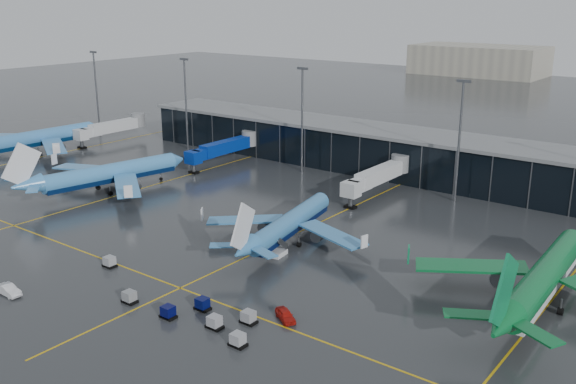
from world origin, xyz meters
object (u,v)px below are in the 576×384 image
Objects in this scene: airliner_aer_lingus at (547,259)px; mobile_airstair at (277,251)px; airliner_arkefly at (111,162)px; service_van_red at (285,315)px; baggage_carts at (184,306)px; service_van_white at (8,290)px; airliner_klm_west at (38,129)px; airliner_klm_near at (291,211)px.

mobile_airstair is (-40.42, -8.79, -5.85)m from airliner_aer_lingus.
airliner_arkefly is 92.95m from airliner_aer_lingus.
baggage_carts is at bearing 148.60° from service_van_red.
service_van_white is (-62.23, -43.99, -5.84)m from airliner_aer_lingus.
airliner_klm_west reaches higher than mobile_airstair.
airliner_aer_lingus reaches higher than airliner_arkefly.
airliner_aer_lingus is at bearing -8.08° from airliner_klm_near.
airliner_arkefly is 1.22× the size of baggage_carts.
airliner_arkefly is 50.31m from airliner_klm_near.
service_van_white is (-19.58, -41.78, -4.82)m from airliner_klm_near.
airliner_klm_west is at bearing 54.62° from service_van_white.
airliner_arkefly is 52.82m from service_van_white.
baggage_carts is (100.18, -41.80, -6.07)m from airliner_klm_west.
service_van_white is (-36.50, -18.21, 0.05)m from service_van_red.
airliner_klm_west is at bearing 177.32° from airliner_arkefly.
service_van_white is at bearing -43.36° from airliner_arkefly.
service_van_white is at bearing -153.91° from baggage_carts.
mobile_airstair reaches higher than service_van_white.
airliner_klm_west is 1.05× the size of airliner_arkefly.
airliner_arkefly reaches higher than baggage_carts.
airliner_aer_lingus is (138.45, -9.54, -0.21)m from airliner_klm_west.
service_van_white reaches higher than service_van_red.
airliner_arkefly is at bearing -10.83° from airliner_klm_west.
service_van_red is (16.92, -23.57, -4.87)m from airliner_klm_near.
airliner_klm_near is at bearing -178.74° from airliner_aer_lingus.
baggage_carts is (4.39, -30.04, -4.85)m from airliner_klm_near.
baggage_carts is 14.10m from service_van_red.
service_van_red is at bearing -14.71° from airliner_klm_west.
airliner_arkefly is 53.35m from mobile_airstair.
airliner_klm_near reaches higher than service_van_white.
airliner_aer_lingus is 12.46× the size of mobile_airstair.
service_van_white is at bearing -129.26° from mobile_airstair.
airliner_aer_lingus reaches higher than service_van_red.
airliner_klm_west is at bearing 161.93° from mobile_airstair.
airliner_klm_west reaches higher than service_van_red.
airliner_aer_lingus is at bearing -1.25° from airliner_klm_west.
airliner_klm_west is 96.52m from airliner_klm_near.
service_van_red is (14.69, -16.99, -0.04)m from mobile_airstair.
airliner_aer_lingus is 36.90m from service_van_red.
airliner_aer_lingus is (92.94, 1.40, 0.12)m from airliner_arkefly.
airliner_arkefly is at bearing 164.51° from mobile_airstair.
airliner_arkefly is at bearing 179.15° from airliner_aer_lingus.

